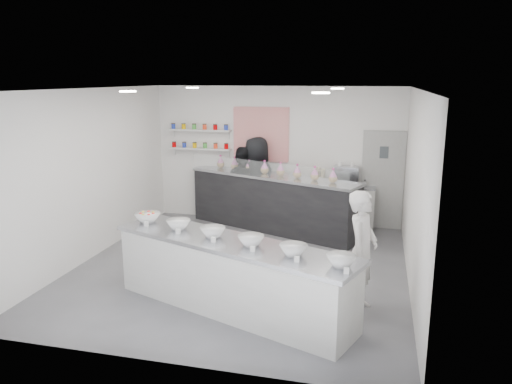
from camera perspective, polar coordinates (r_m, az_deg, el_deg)
floor at (r=8.62m, az=-1.77°, el=-8.68°), size 6.00×6.00×0.00m
ceiling at (r=8.01m, az=-1.92°, el=11.68°), size 6.00×6.00×0.00m
back_wall at (r=11.06m, az=2.37°, el=4.23°), size 5.50×0.00×5.50m
left_wall at (r=9.30m, az=-18.39°, el=1.91°), size 0.00×6.00×6.00m
right_wall at (r=7.91m, az=17.70°, el=0.09°), size 0.00×6.00×6.00m
back_door at (r=10.89m, az=14.25°, el=1.30°), size 0.88×0.04×2.10m
pattern_panel at (r=11.05m, az=0.57°, el=6.59°), size 1.25×0.03×1.20m
jar_shelf_lower at (r=11.42m, az=-6.40°, el=4.95°), size 1.45×0.22×0.04m
jar_shelf_upper at (r=11.37m, az=-6.45°, el=7.05°), size 1.45×0.22×0.04m
preserve_jars at (r=11.37m, az=-6.47°, el=6.33°), size 1.45×0.10×0.56m
downlight_0 at (r=7.61m, az=-14.45°, el=11.07°), size 0.24×0.24×0.02m
downlight_1 at (r=6.76m, az=7.42°, el=11.17°), size 0.24×0.24×0.02m
downlight_2 at (r=9.98m, az=-7.29°, el=11.73°), size 0.24×0.24×0.02m
downlight_3 at (r=9.34m, az=9.30°, el=11.59°), size 0.24×0.24×0.02m
prep_counter at (r=7.00m, az=-2.78°, el=-9.55°), size 3.74×2.09×1.00m
back_bar at (r=10.53m, az=1.87°, el=-1.22°), size 3.84×2.09×1.20m
sneeze_guard at (r=10.10m, az=0.83°, el=2.59°), size 3.54×1.43×0.33m
espresso_ledge at (r=10.86m, az=10.12°, el=-1.73°), size 1.24×0.40×0.92m
espresso_machine at (r=10.71m, az=10.20°, el=1.73°), size 0.54×0.37×0.41m
cup_stacks at (r=10.76m, az=7.34°, el=1.69°), size 0.25×0.24×0.34m
prep_bowls at (r=6.80m, az=-2.84°, el=-5.09°), size 3.53×1.70×0.14m
label_cards at (r=6.34m, az=-2.50°, el=-6.78°), size 3.31×0.04×0.07m
cookie_bags at (r=10.38m, az=1.90°, el=2.75°), size 2.82×1.26×0.29m
woman_prep at (r=7.03m, az=11.98°, el=-6.66°), size 0.55×0.70×1.70m
staff_left at (r=10.92m, az=-1.63°, el=0.72°), size 0.86×0.68×1.72m
staff_right at (r=10.84m, az=0.08°, el=1.23°), size 1.10×0.90×1.94m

